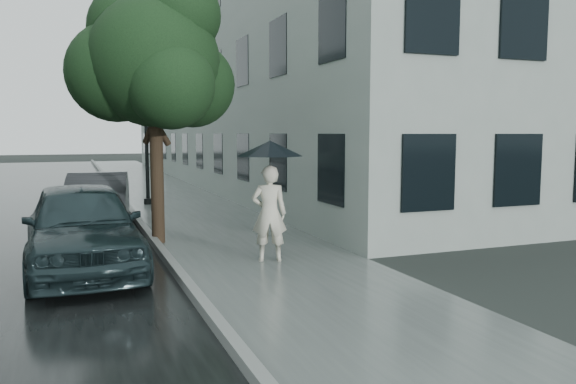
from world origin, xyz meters
name	(u,v)px	position (x,y,z in m)	size (l,w,h in m)	color
ground	(300,290)	(0.00, 0.00, 0.00)	(120.00, 120.00, 0.00)	black
sidewalk	(177,201)	(0.25, 12.00, 0.00)	(3.50, 60.00, 0.01)	slate
kerb_near	(123,201)	(-1.57, 12.00, 0.07)	(0.15, 60.00, 0.15)	slate
asphalt_road	(8,208)	(-5.08, 12.00, 0.00)	(6.85, 60.00, 0.00)	black
building_near	(253,90)	(5.47, 19.50, 4.50)	(7.02, 36.00, 9.00)	gray
pedestrian	(269,213)	(0.21, 2.00, 0.89)	(0.65, 0.42, 1.77)	beige
umbrella	(270,148)	(0.21, 1.95, 2.09)	(1.49, 1.49, 1.34)	black
street_tree	(153,60)	(-1.45, 4.64, 3.89)	(3.59, 3.26, 5.65)	#332619
lamp_post	(141,107)	(-0.96, 11.37, 3.20)	(0.84, 0.41, 5.63)	black
car_near	(82,226)	(-3.02, 2.46, 0.78)	(1.82, 4.52, 1.54)	#19292C
car_far	(98,200)	(-2.57, 7.12, 0.68)	(1.44, 4.12, 1.36)	#27292C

